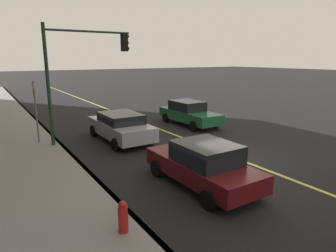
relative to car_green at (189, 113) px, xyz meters
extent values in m
plane|color=black|center=(-6.31, 2.24, -0.76)|extent=(200.00, 200.00, 0.00)
cube|color=gray|center=(-6.31, 9.86, -0.69)|extent=(80.00, 3.61, 0.15)
cube|color=slate|center=(-6.31, 8.14, -0.69)|extent=(80.00, 0.16, 0.15)
cube|color=#D8CC4C|center=(-6.31, 2.24, -0.75)|extent=(80.00, 0.16, 0.01)
cube|color=#1E6038|center=(-0.08, 0.00, -0.15)|extent=(4.64, 1.71, 0.62)
cube|color=black|center=(0.20, 0.00, 0.45)|extent=(2.12, 1.57, 0.59)
cylinder|color=black|center=(-1.61, -0.84, -0.46)|extent=(0.60, 0.22, 0.60)
cylinder|color=black|center=(-1.61, 0.84, -0.46)|extent=(0.60, 0.22, 0.60)
cylinder|color=black|center=(1.46, -0.84, -0.46)|extent=(0.60, 0.22, 0.60)
cylinder|color=black|center=(1.46, 0.84, -0.46)|extent=(0.60, 0.22, 0.60)
cube|color=#591116|center=(-7.72, 5.19, -0.17)|extent=(4.37, 1.81, 0.58)
cube|color=black|center=(-7.95, 5.19, 0.44)|extent=(1.98, 1.66, 0.63)
cylinder|color=black|center=(-6.28, 6.08, -0.46)|extent=(0.60, 0.22, 0.60)
cylinder|color=black|center=(-6.28, 4.31, -0.46)|extent=(0.60, 0.22, 0.60)
cylinder|color=black|center=(-9.16, 6.08, -0.46)|extent=(0.60, 0.22, 0.60)
cylinder|color=black|center=(-9.16, 4.31, -0.46)|extent=(0.60, 0.22, 0.60)
cube|color=#A8AAB2|center=(-1.10, 5.22, -0.12)|extent=(4.68, 1.88, 0.68)
cube|color=black|center=(-1.21, 5.22, 0.45)|extent=(2.34, 1.73, 0.46)
cylinder|color=black|center=(0.45, 6.14, -0.46)|extent=(0.60, 0.22, 0.60)
cylinder|color=black|center=(0.45, 4.30, -0.46)|extent=(0.60, 0.22, 0.60)
cylinder|color=black|center=(-2.64, 6.14, -0.46)|extent=(0.60, 0.22, 0.60)
cylinder|color=black|center=(-2.64, 4.30, -0.46)|extent=(0.60, 0.22, 0.60)
cylinder|color=#1E3823|center=(-0.57, 8.46, 2.10)|extent=(0.16, 0.16, 5.71)
cylinder|color=#1E3823|center=(-0.57, 6.40, 4.65)|extent=(0.10, 4.11, 0.10)
cube|color=black|center=(-0.57, 4.60, 4.20)|extent=(0.28, 0.30, 0.90)
sphere|color=#360605|center=(-0.57, 4.42, 4.50)|extent=(0.18, 0.18, 0.18)
sphere|color=gold|center=(-0.57, 4.42, 4.20)|extent=(0.18, 0.18, 0.18)
sphere|color=black|center=(-0.57, 4.42, 3.90)|extent=(0.18, 0.18, 0.18)
cylinder|color=slate|center=(0.26, 8.96, 0.81)|extent=(0.08, 0.08, 3.13)
cube|color=white|center=(0.26, 8.98, 2.17)|extent=(0.60, 0.02, 0.20)
cube|color=#DB5919|center=(0.26, 8.98, 1.82)|extent=(0.44, 0.02, 0.28)
cylinder|color=red|center=(-9.09, 8.66, -0.36)|extent=(0.24, 0.24, 0.80)
sphere|color=red|center=(-9.09, 8.66, 0.08)|extent=(0.20, 0.20, 0.20)
camera|label=1|loc=(-14.99, 11.17, 3.43)|focal=31.73mm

